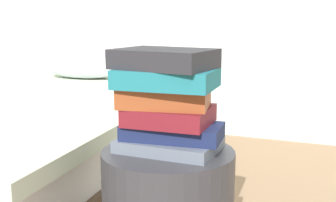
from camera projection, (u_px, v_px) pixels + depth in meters
The scene contains 7 objects.
bed at pixel (12, 141), 2.34m from camera, with size 1.65×2.09×0.62m.
book_slate at pixel (169, 144), 1.37m from camera, with size 0.29×0.21×0.04m, color slate.
book_navy at pixel (173, 131), 1.36m from camera, with size 0.30×0.16×0.05m, color #19234C.
book_maroon at pixel (171, 115), 1.35m from camera, with size 0.24×0.20×0.05m, color maroon.
book_rust at pixel (164, 97), 1.34m from camera, with size 0.26×0.15×0.06m, color #994723.
book_teal at pixel (167, 78), 1.31m from camera, with size 0.28×0.19×0.06m, color #1E727F.
book_charcoal at pixel (164, 59), 1.31m from camera, with size 0.28×0.20×0.06m, color #28282D.
Camera 1 is at (0.49, -1.22, 0.88)m, focal length 48.23 mm.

